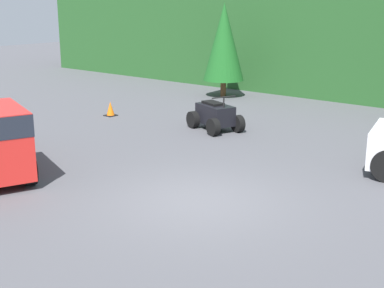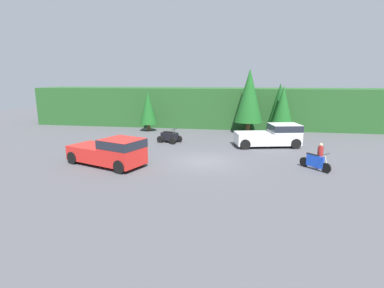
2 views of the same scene
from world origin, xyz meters
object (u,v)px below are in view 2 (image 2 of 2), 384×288
Objects in this scene: dirt_bike at (315,162)px; traffic_cone at (118,139)px; pickup_truck_red at (111,151)px; pickup_truck_second at (273,135)px; rider_person at (320,155)px; quad_atv at (170,137)px.

dirt_bike is 16.25m from traffic_cone.
pickup_truck_red is 7.47m from traffic_cone.
rider_person is at bearing -82.25° from pickup_truck_second.
quad_atv is at bearing -171.17° from rider_person.
pickup_truck_red reaches higher than traffic_cone.
pickup_truck_second is 3.25× the size of dirt_bike.
pickup_truck_second is (10.66, 7.58, -0.00)m from pickup_truck_red.
traffic_cone is (-15.23, 5.66, -0.22)m from dirt_bike.
dirt_bike is (1.95, -6.28, -0.50)m from pickup_truck_second.
quad_atv is 1.35× the size of rider_person.
rider_person is at bearing 27.44° from pickup_truck_red.
dirt_bike is 0.77× the size of quad_atv.
rider_person is (0.33, 0.30, 0.40)m from dirt_bike.
quad_atv is 12.64m from rider_person.
traffic_cone is (-4.49, -0.72, -0.23)m from quad_atv.
dirt_bike is 1.04× the size of rider_person.
pickup_truck_second is at bearing 19.51° from quad_atv.
pickup_truck_second is at bearing 55.79° from pickup_truck_red.
rider_person is at bearing -19.00° from traffic_cone.
dirt_bike is at bearing -20.39° from traffic_cone.
traffic_cone is at bearing -161.39° from rider_person.
quad_atv is at bearing -162.43° from dirt_bike.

